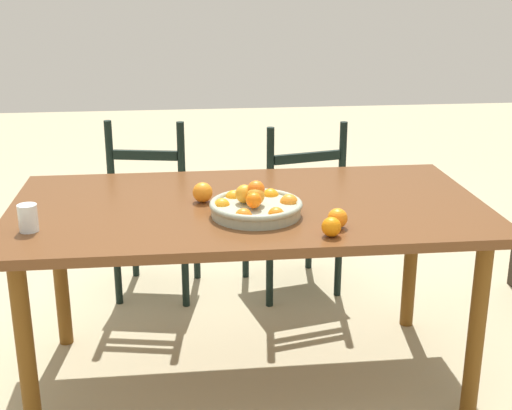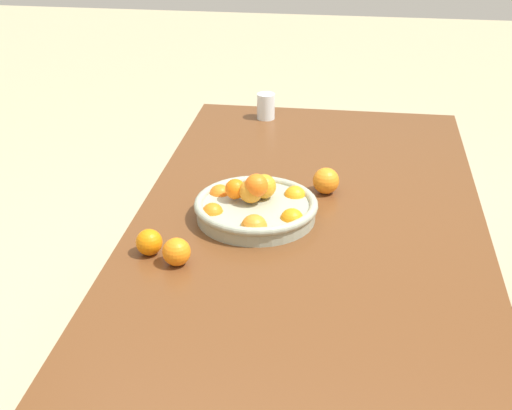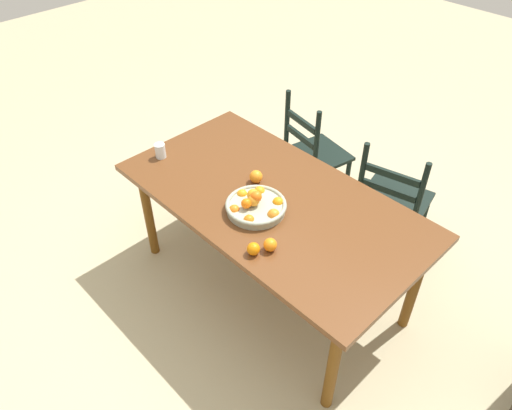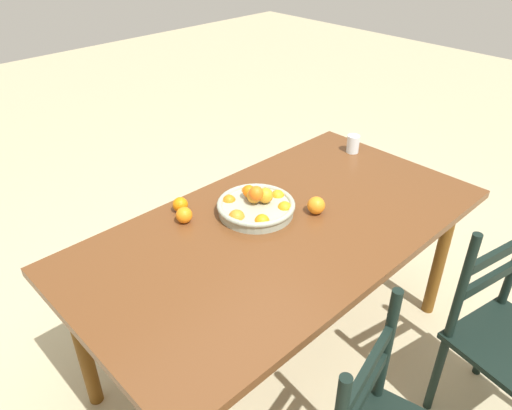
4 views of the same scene
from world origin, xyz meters
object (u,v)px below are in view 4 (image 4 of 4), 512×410
(fruit_bowl, at_px, (256,206))
(orange_loose_2, at_px, (184,215))
(dining_table, at_px, (282,240))
(drinking_glass, at_px, (353,144))
(orange_loose_1, at_px, (180,205))
(orange_loose_0, at_px, (316,205))
(chair_by_cabinet, at_px, (504,340))

(fruit_bowl, xyz_separation_m, orange_loose_2, (0.26, -0.16, -0.00))
(dining_table, height_order, drinking_glass, drinking_glass)
(orange_loose_1, bearing_deg, orange_loose_0, 134.66)
(fruit_bowl, relative_size, drinking_glass, 3.59)
(fruit_bowl, bearing_deg, orange_loose_2, -30.73)
(dining_table, height_order, fruit_bowl, fruit_bowl)
(fruit_bowl, height_order, drinking_glass, fruit_bowl)
(orange_loose_1, bearing_deg, drinking_glass, 170.82)
(dining_table, bearing_deg, chair_by_cabinet, 114.82)
(orange_loose_1, xyz_separation_m, drinking_glass, (-1.01, 0.16, 0.01))
(dining_table, xyz_separation_m, fruit_bowl, (0.01, -0.14, 0.11))
(orange_loose_1, bearing_deg, fruit_bowl, 133.70)
(fruit_bowl, xyz_separation_m, orange_loose_1, (0.23, -0.24, -0.00))
(fruit_bowl, bearing_deg, dining_table, 95.62)
(drinking_glass, bearing_deg, chair_by_cabinet, 70.16)
(dining_table, xyz_separation_m, orange_loose_1, (0.24, -0.38, 0.11))
(chair_by_cabinet, distance_m, orange_loose_0, 0.91)
(fruit_bowl, distance_m, orange_loose_2, 0.31)
(drinking_glass, bearing_deg, orange_loose_0, 22.83)
(dining_table, relative_size, orange_loose_2, 25.95)
(dining_table, xyz_separation_m, drinking_glass, (-0.77, -0.22, 0.12))
(dining_table, height_order, orange_loose_1, orange_loose_1)
(orange_loose_1, distance_m, drinking_glass, 1.02)
(dining_table, distance_m, orange_loose_2, 0.42)
(orange_loose_0, height_order, drinking_glass, drinking_glass)
(chair_by_cabinet, distance_m, fruit_bowl, 1.12)
(chair_by_cabinet, xyz_separation_m, fruit_bowl, (0.40, -0.98, 0.35))
(dining_table, height_order, orange_loose_2, orange_loose_2)
(dining_table, height_order, chair_by_cabinet, chair_by_cabinet)
(dining_table, relative_size, chair_by_cabinet, 1.92)
(dining_table, relative_size, drinking_glass, 19.11)
(orange_loose_1, relative_size, orange_loose_2, 0.96)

